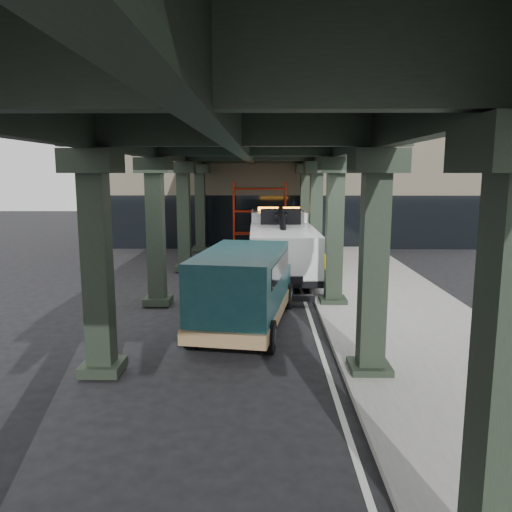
{
  "coord_description": "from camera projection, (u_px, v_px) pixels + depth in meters",
  "views": [
    {
      "loc": [
        0.22,
        -14.62,
        4.5
      ],
      "look_at": [
        -0.03,
        2.19,
        1.7
      ],
      "focal_mm": 35.0,
      "sensor_mm": 36.0,
      "label": 1
    }
  ],
  "objects": [
    {
      "name": "tow_truck",
      "position": [
        281.0,
        242.0,
        22.02
      ],
      "size": [
        2.95,
        9.37,
        3.05
      ],
      "rotation": [
        0.0,
        0.0,
        0.02
      ],
      "color": "black",
      "rests_on": "ground"
    },
    {
      "name": "scaffolding",
      "position": [
        260.0,
        214.0,
        29.26
      ],
      "size": [
        3.08,
        0.88,
        4.0
      ],
      "color": "red",
      "rests_on": "ground"
    },
    {
      "name": "sidewalk",
      "position": [
        388.0,
        304.0,
        17.06
      ],
      "size": [
        5.0,
        40.0,
        0.15
      ],
      "primitive_type": "cube",
      "color": "gray",
      "rests_on": "ground"
    },
    {
      "name": "towed_van",
      "position": [
        244.0,
        286.0,
        14.4
      ],
      "size": [
        3.09,
        6.07,
        2.35
      ],
      "rotation": [
        0.0,
        0.0,
        -0.16
      ],
      "color": "#113A3F",
      "rests_on": "ground"
    },
    {
      "name": "lane_stripe",
      "position": [
        306.0,
        306.0,
        17.11
      ],
      "size": [
        0.12,
        38.0,
        0.01
      ],
      "primitive_type": "cube",
      "color": "silver",
      "rests_on": "ground"
    },
    {
      "name": "ground",
      "position": [
        256.0,
        323.0,
        15.17
      ],
      "size": [
        90.0,
        90.0,
        0.0
      ],
      "primitive_type": "plane",
      "color": "black",
      "rests_on": "ground"
    },
    {
      "name": "building",
      "position": [
        289.0,
        180.0,
        34.21
      ],
      "size": [
        22.0,
        10.0,
        8.0
      ],
      "primitive_type": "cube",
      "color": "#C6B793",
      "rests_on": "ground"
    },
    {
      "name": "viaduct",
      "position": [
        245.0,
        143.0,
        16.25
      ],
      "size": [
        7.4,
        32.0,
        6.4
      ],
      "color": "black",
      "rests_on": "ground"
    }
  ]
}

